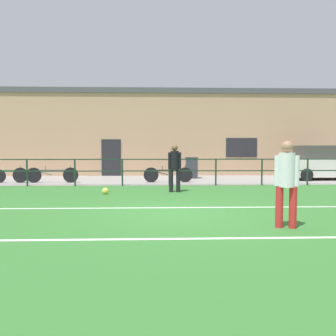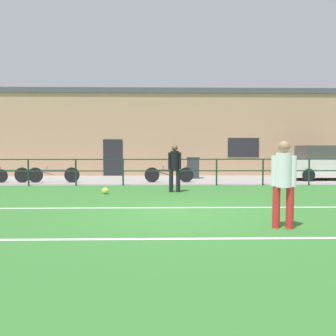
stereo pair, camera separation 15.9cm
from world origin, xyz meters
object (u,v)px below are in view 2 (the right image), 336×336
at_px(soccer_ball_spare, 105,191).
at_px(bicycle_parked_0, 169,175).
at_px(player_goalkeeper, 175,165).
at_px(player_striker, 284,179).
at_px(trash_bin_0, 193,168).
at_px(bicycle_parked_3, 54,175).
at_px(parked_car_red, 328,164).
at_px(bicycle_parked_2, 5,175).

bearing_deg(soccer_ball_spare, bicycle_parked_0, 58.46).
distance_m(player_goalkeeper, player_striker, 5.93).
bearing_deg(bicycle_parked_0, trash_bin_0, 57.37).
height_order(bicycle_parked_3, trash_bin_0, trash_bin_0).
xyz_separation_m(parked_car_red, trash_bin_0, (-6.73, 0.80, -0.25)).
bearing_deg(player_goalkeeper, trash_bin_0, -96.60).
height_order(parked_car_red, bicycle_parked_0, parked_car_red).
relative_size(bicycle_parked_2, trash_bin_0, 2.02).
distance_m(player_goalkeeper, soccer_ball_spare, 2.65).
height_order(player_striker, bicycle_parked_3, player_striker).
bearing_deg(player_striker, trash_bin_0, 108.87).
bearing_deg(parked_car_red, player_striker, -120.46).
bearing_deg(trash_bin_0, parked_car_red, -6.74).
distance_m(parked_car_red, bicycle_parked_3, 13.42).
distance_m(bicycle_parked_2, bicycle_parked_3, 2.20).
distance_m(player_striker, parked_car_red, 11.77).
bearing_deg(soccer_ball_spare, player_goalkeeper, 11.24).
xyz_separation_m(player_striker, parked_car_red, (5.96, 10.14, -0.17)).
bearing_deg(player_striker, soccer_ball_spare, 145.57).
relative_size(player_goalkeeper, player_striker, 0.99).
distance_m(soccer_ball_spare, bicycle_parked_2, 6.43).
bearing_deg(player_striker, bicycle_parked_2, 152.01).
bearing_deg(trash_bin_0, bicycle_parked_0, -122.63).
distance_m(soccer_ball_spare, bicycle_parked_3, 4.83).
relative_size(parked_car_red, trash_bin_0, 3.78).
height_order(parked_car_red, bicycle_parked_2, parked_car_red).
relative_size(player_striker, bicycle_parked_0, 0.77).
distance_m(parked_car_red, bicycle_parked_0, 8.15).
xyz_separation_m(player_striker, soccer_ball_spare, (-4.40, 5.11, -0.88)).
relative_size(bicycle_parked_0, trash_bin_0, 2.06).
xyz_separation_m(player_goalkeeper, player_striker, (1.95, -5.60, 0.01)).
bearing_deg(bicycle_parked_2, bicycle_parked_3, -0.00).
relative_size(bicycle_parked_2, bicycle_parked_3, 0.94).
xyz_separation_m(parked_car_red, bicycle_parked_2, (-15.55, -1.25, -0.44)).
relative_size(soccer_ball_spare, trash_bin_0, 0.21).
height_order(bicycle_parked_2, trash_bin_0, trash_bin_0).
bearing_deg(soccer_ball_spare, trash_bin_0, 58.08).
relative_size(player_goalkeeper, bicycle_parked_2, 0.78).
height_order(player_striker, parked_car_red, player_striker).
distance_m(soccer_ball_spare, bicycle_parked_0, 4.45).
height_order(parked_car_red, trash_bin_0, parked_car_red).
xyz_separation_m(player_goalkeeper, bicycle_parked_0, (-0.13, 3.30, -0.61)).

